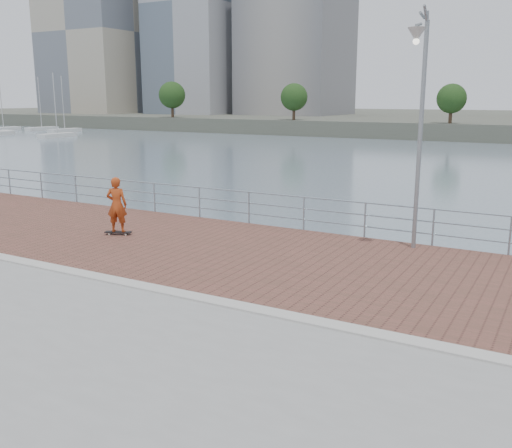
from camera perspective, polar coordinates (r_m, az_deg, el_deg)
The scene contains 8 objects.
water at distance 13.10m, azimuth -4.46°, elevation -15.96°, with size 400.00×400.00×0.00m, color slate.
brick_lane at distance 15.23m, azimuth 2.96°, elevation -3.59°, with size 40.00×6.80×0.02m, color brown.
curb at distance 12.26m, azimuth -4.63°, elevation -7.59°, with size 40.00×0.40×0.06m, color #B7B5AD.
guardrail at distance 18.09m, azimuth 7.78°, elevation 1.13°, with size 39.06×0.06×1.13m.
street_lamp at distance 16.02m, azimuth 15.98°, elevation 12.85°, with size 0.46×1.33×6.27m.
skateboard at distance 18.41m, azimuth -13.61°, elevation -0.81°, with size 0.85×0.53×0.10m.
skateboarder at distance 18.23m, azimuth -13.75°, elevation 1.88°, with size 0.64×0.42×1.74m, color #AA3D16.
marina at distance 109.53m, azimuth -22.74°, elevation 8.61°, with size 25.18×20.44×9.88m.
Camera 1 is at (6.47, -9.52, 4.26)m, focal length 40.00 mm.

